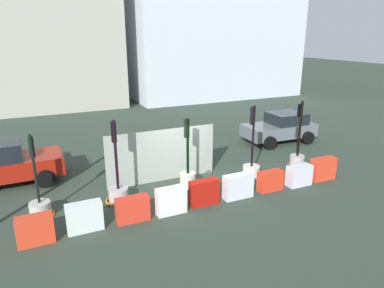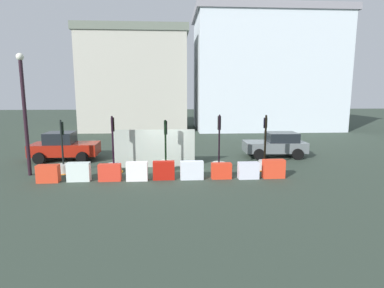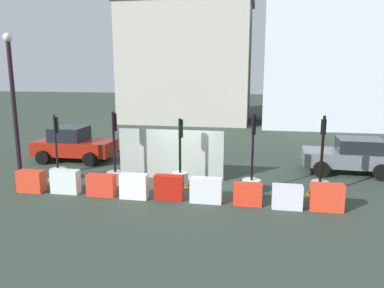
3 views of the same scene
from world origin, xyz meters
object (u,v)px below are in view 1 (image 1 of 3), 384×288
(traffic_light_0, at_px, (40,204))
(construction_barrier_8, at_px, (323,169))
(construction_barrier_4, at_px, (204,192))
(car_red_compact, at_px, (6,164))
(construction_barrier_1, at_px, (84,217))
(construction_barrier_0, at_px, (35,230))
(construction_barrier_2, at_px, (133,209))
(car_grey_saloon, at_px, (281,127))
(construction_barrier_7, at_px, (299,175))
(traffic_light_2, at_px, (188,176))
(traffic_light_1, at_px, (118,190))
(traffic_light_4, at_px, (297,157))
(construction_barrier_6, at_px, (270,181))
(construction_barrier_5, at_px, (238,186))
(traffic_light_3, at_px, (251,165))
(construction_barrier_3, at_px, (171,201))

(traffic_light_0, height_order, construction_barrier_8, traffic_light_0)
(construction_barrier_4, relative_size, car_red_compact, 0.26)
(construction_barrier_1, relative_size, construction_barrier_8, 1.00)
(construction_barrier_0, height_order, construction_barrier_2, construction_barrier_0)
(construction_barrier_2, distance_m, car_grey_saloon, 10.98)
(construction_barrier_7, bearing_deg, construction_barrier_8, 2.00)
(traffic_light_2, height_order, car_grey_saloon, traffic_light_2)
(construction_barrier_2, height_order, construction_barrier_7, construction_barrier_2)
(traffic_light_1, height_order, traffic_light_4, traffic_light_4)
(traffic_light_1, bearing_deg, construction_barrier_2, -86.84)
(traffic_light_0, height_order, construction_barrier_4, traffic_light_0)
(construction_barrier_6, xyz_separation_m, car_grey_saloon, (4.38, 4.96, 0.43))
(traffic_light_1, bearing_deg, construction_barrier_5, -21.02)
(traffic_light_1, height_order, construction_barrier_7, traffic_light_1)
(construction_barrier_2, bearing_deg, traffic_light_1, 93.16)
(traffic_light_2, relative_size, construction_barrier_2, 2.61)
(construction_barrier_0, xyz_separation_m, construction_barrier_7, (9.52, 0.02, -0.01))
(traffic_light_1, xyz_separation_m, construction_barrier_2, (0.09, -1.57, -0.03))
(traffic_light_4, height_order, construction_barrier_2, traffic_light_4)
(construction_barrier_1, xyz_separation_m, construction_barrier_6, (6.83, 0.01, -0.07))
(car_red_compact, bearing_deg, construction_barrier_6, -28.11)
(traffic_light_3, xyz_separation_m, construction_barrier_7, (1.23, -1.49, -0.10))
(traffic_light_0, distance_m, construction_barrier_3, 4.26)
(traffic_light_2, bearing_deg, construction_barrier_1, -159.13)
(traffic_light_0, bearing_deg, traffic_light_4, 0.01)
(traffic_light_2, distance_m, construction_barrier_6, 3.15)
(traffic_light_0, xyz_separation_m, car_red_compact, (-1.04, 3.34, 0.42))
(construction_barrier_0, height_order, construction_barrier_5, construction_barrier_5)
(traffic_light_2, relative_size, car_grey_saloon, 0.69)
(construction_barrier_4, bearing_deg, traffic_light_0, 164.14)
(construction_barrier_4, height_order, construction_barrier_8, construction_barrier_8)
(construction_barrier_1, distance_m, construction_barrier_7, 8.15)
(construction_barrier_2, distance_m, construction_barrier_7, 6.68)
(construction_barrier_1, relative_size, construction_barrier_3, 1.06)
(construction_barrier_2, relative_size, construction_barrier_6, 1.08)
(construction_barrier_0, height_order, construction_barrier_4, construction_barrier_4)
(construction_barrier_1, distance_m, construction_barrier_3, 2.76)
(construction_barrier_5, xyz_separation_m, construction_barrier_7, (2.77, -0.06, -0.04))
(construction_barrier_2, xyz_separation_m, construction_barrier_8, (7.96, 0.01, 0.05))
(traffic_light_0, distance_m, construction_barrier_0, 1.62)
(construction_barrier_6, bearing_deg, traffic_light_0, 169.43)
(traffic_light_2, xyz_separation_m, car_red_compact, (-6.33, 3.29, 0.36))
(construction_barrier_4, bearing_deg, construction_barrier_6, -0.31)
(construction_barrier_1, bearing_deg, construction_barrier_5, -0.28)
(construction_barrier_1, bearing_deg, construction_barrier_7, -0.60)
(traffic_light_2, distance_m, car_red_compact, 7.14)
(traffic_light_1, xyz_separation_m, construction_barrier_6, (5.46, -1.51, -0.05))
(traffic_light_3, bearing_deg, construction_barrier_8, -30.11)
(construction_barrier_6, relative_size, car_grey_saloon, 0.25)
(construction_barrier_5, bearing_deg, car_grey_saloon, 40.59)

